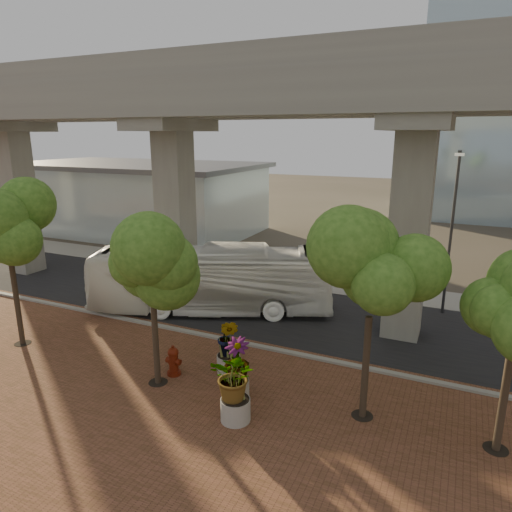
% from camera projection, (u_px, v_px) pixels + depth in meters
% --- Properties ---
extents(ground, '(160.00, 160.00, 0.00)m').
position_uv_depth(ground, '(263.00, 328.00, 21.50)').
color(ground, '#3A352A').
rests_on(ground, ground).
extents(brick_plaza, '(70.00, 13.00, 0.06)m').
position_uv_depth(brick_plaza, '(162.00, 422.00, 14.46)').
color(brick_plaza, brown).
rests_on(brick_plaza, ground).
extents(asphalt_road, '(90.00, 8.00, 0.04)m').
position_uv_depth(asphalt_road, '(278.00, 313.00, 23.25)').
color(asphalt_road, black).
rests_on(asphalt_road, ground).
extents(curb_strip, '(70.00, 0.25, 0.16)m').
position_uv_depth(curb_strip, '(244.00, 344.00, 19.72)').
color(curb_strip, gray).
rests_on(curb_strip, ground).
extents(far_sidewalk, '(90.00, 3.00, 0.06)m').
position_uv_depth(far_sidewalk, '(311.00, 282.00, 28.09)').
color(far_sidewalk, gray).
rests_on(far_sidewalk, ground).
extents(transit_viaduct, '(72.00, 5.60, 12.40)m').
position_uv_depth(transit_viaduct, '(280.00, 169.00, 21.37)').
color(transit_viaduct, gray).
rests_on(transit_viaduct, ground).
extents(station_pavilion, '(23.00, 13.00, 6.30)m').
position_uv_depth(station_pavilion, '(136.00, 196.00, 42.74)').
color(station_pavilion, silver).
rests_on(station_pavilion, ground).
extents(transit_bus, '(12.32, 7.14, 3.38)m').
position_uv_depth(transit_bus, '(211.00, 280.00, 23.15)').
color(transit_bus, white).
rests_on(transit_bus, ground).
extents(fire_hydrant, '(0.59, 0.53, 1.17)m').
position_uv_depth(fire_hydrant, '(174.00, 361.00, 17.11)').
color(fire_hydrant, '#651B0B').
rests_on(fire_hydrant, ground).
extents(planter_front, '(2.12, 2.12, 2.33)m').
position_uv_depth(planter_front, '(235.00, 380.00, 14.14)').
color(planter_front, '#A29C93').
rests_on(planter_front, ground).
extents(planter_right, '(2.04, 2.04, 2.18)m').
position_uv_depth(planter_right, '(237.00, 362.00, 15.43)').
color(planter_right, '#A8A298').
rests_on(planter_right, ground).
extents(planter_left, '(1.96, 1.96, 2.16)m').
position_uv_depth(planter_left, '(228.00, 340.00, 17.12)').
color(planter_left, '#A8A298').
rests_on(planter_left, ground).
extents(street_tree_far_west, '(3.75, 3.75, 6.82)m').
position_uv_depth(street_tree_far_west, '(6.00, 228.00, 18.49)').
color(street_tree_far_west, '#453627').
rests_on(street_tree_far_west, ground).
extents(street_tree_near_west, '(3.86, 3.86, 6.04)m').
position_uv_depth(street_tree_near_west, '(151.00, 271.00, 15.60)').
color(street_tree_near_west, '#453627').
rests_on(street_tree_near_west, ground).
extents(street_tree_near_east, '(4.13, 4.13, 6.53)m').
position_uv_depth(street_tree_near_east, '(372.00, 279.00, 13.52)').
color(street_tree_near_east, '#453627').
rests_on(street_tree_near_east, ground).
extents(streetlamp_west, '(0.37, 1.08, 7.46)m').
position_uv_depth(streetlamp_west, '(186.00, 207.00, 28.90)').
color(streetlamp_west, '#29282D').
rests_on(streetlamp_west, ground).
extents(streetlamp_east, '(0.40, 1.18, 8.11)m').
position_uv_depth(streetlamp_east, '(452.00, 222.00, 21.97)').
color(streetlamp_east, '#2D2E32').
rests_on(streetlamp_east, ground).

